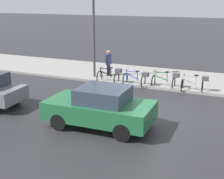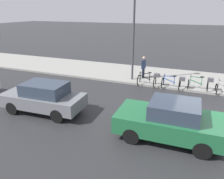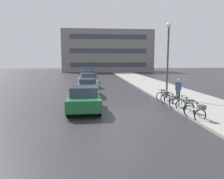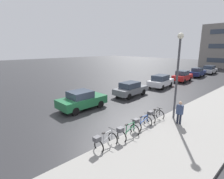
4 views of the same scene
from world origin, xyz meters
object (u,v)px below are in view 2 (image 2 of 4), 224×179
(pedestrian, at_px, (144,67))
(streetlamp, at_px, (134,24))
(bicycle_third, at_px, (174,82))
(car_green, at_px, (170,120))
(bicycle_second, at_px, (201,84))
(car_grey, at_px, (44,97))
(bicycle_farthest, at_px, (149,79))

(pedestrian, bearing_deg, streetlamp, 138.18)
(bicycle_third, bearing_deg, streetlamp, 77.39)
(car_green, relative_size, streetlamp, 0.68)
(bicycle_second, bearing_deg, streetlamp, 84.65)
(bicycle_third, xyz_separation_m, car_grey, (-5.70, 5.53, 0.29))
(car_grey, relative_size, pedestrian, 2.44)
(pedestrian, bearing_deg, car_grey, 155.48)
(pedestrian, relative_size, streetlamp, 0.28)
(car_green, distance_m, streetlamp, 8.00)
(pedestrian, distance_m, streetlamp, 3.08)
(bicycle_second, bearing_deg, bicycle_third, 98.23)
(bicycle_third, xyz_separation_m, pedestrian, (1.35, 2.31, 0.47))
(bicycle_second, height_order, bicycle_farthest, bicycle_farthest)
(bicycle_second, xyz_separation_m, bicycle_third, (-0.23, 1.60, -0.02))
(bicycle_third, bearing_deg, car_green, -174.57)
(bicycle_third, distance_m, pedestrian, 2.72)
(bicycle_farthest, bearing_deg, pedestrian, 27.72)
(bicycle_farthest, relative_size, car_green, 0.34)
(car_green, distance_m, pedestrian, 7.74)
(bicycle_third, bearing_deg, pedestrian, 59.65)
(bicycle_second, distance_m, car_green, 6.16)
(bicycle_second, height_order, bicycle_third, bicycle_second)
(pedestrian, bearing_deg, bicycle_third, -120.35)
(bicycle_farthest, bearing_deg, bicycle_third, -88.08)
(pedestrian, height_order, streetlamp, streetlamp)
(bicycle_second, distance_m, pedestrian, 4.10)
(bicycle_third, xyz_separation_m, bicycle_farthest, (-0.05, 1.57, 0.02))
(car_green, relative_size, pedestrian, 2.43)
(bicycle_second, distance_m, streetlamp, 5.68)
(bicycle_farthest, xyz_separation_m, streetlamp, (0.71, 1.36, 3.38))
(streetlamp, bearing_deg, pedestrian, -41.82)
(car_grey, bearing_deg, bicycle_farthest, -35.01)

